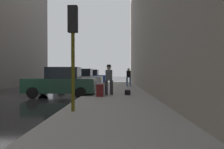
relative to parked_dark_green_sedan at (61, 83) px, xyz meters
The scene contains 11 objects.
ground_plane 3.25m from the parked_dark_green_sedan, 147.66° to the right, with size 120.00×120.00×0.00m, color black.
sidewalk 3.83m from the parked_dark_green_sedan, 26.55° to the right, with size 4.00×40.00×0.15m, color gray.
parked_dark_green_sedan is the anchor object (origin of this frame).
parked_silver_sedan 6.52m from the parked_dark_green_sedan, 90.00° to the left, with size 4.24×2.14×1.79m.
parked_blue_sedan 13.45m from the parked_dark_green_sedan, 90.00° to the left, with size 4.27×2.19×1.79m.
fire_hydrant 2.23m from the parked_dark_green_sedan, 34.88° to the left, with size 0.42×0.22×0.70m.
traffic_light 6.28m from the parked_dark_green_sedan, 71.97° to the right, with size 0.32×0.32×3.60m.
pedestrian_with_beanie 2.95m from the parked_dark_green_sedan, ahead, with size 0.53×0.49×1.78m.
pedestrian_in_jeans 8.45m from the parked_dark_green_sedan, 57.95° to the left, with size 0.53×0.48×1.71m.
rolling_suitcase 2.69m from the parked_dark_green_sedan, 23.79° to the right, with size 0.38×0.57×1.04m.
duffel_bag 4.05m from the parked_dark_green_sedan, ahead, with size 0.32×0.44×0.28m.
Camera 1 is at (5.99, -11.46, 1.50)m, focal length 35.00 mm.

